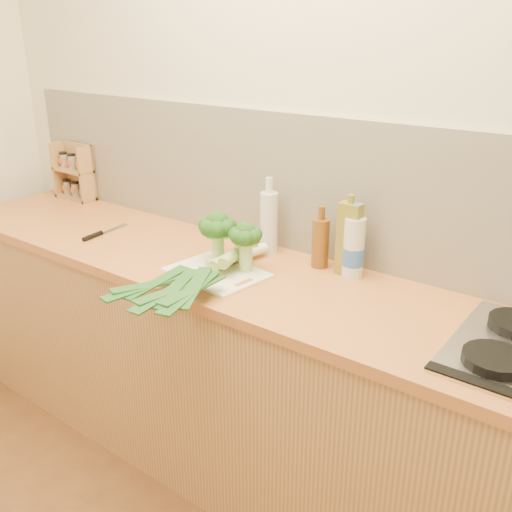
{
  "coord_description": "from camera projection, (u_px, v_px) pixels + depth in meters",
  "views": [
    {
      "loc": [
        1.14,
        -0.32,
        1.73
      ],
      "look_at": [
        0.07,
        1.1,
        1.02
      ],
      "focal_mm": 40.0,
      "sensor_mm": 36.0,
      "label": 1
    }
  ],
  "objects": [
    {
      "name": "room_shell",
      "position": [
        302.0,
        186.0,
        2.19
      ],
      "size": [
        3.5,
        3.5,
        3.5
      ],
      "color": "beige",
      "rests_on": "ground"
    },
    {
      "name": "counter",
      "position": [
        256.0,
        379.0,
        2.24
      ],
      "size": [
        3.2,
        0.62,
        0.9
      ],
      "color": "#B7844C",
      "rests_on": "ground"
    },
    {
      "name": "chopping_board",
      "position": [
        217.0,
        273.0,
        2.07
      ],
      "size": [
        0.37,
        0.3,
        0.01
      ],
      "primitive_type": "cube",
      "rotation": [
        0.0,
        0.0,
        -0.13
      ],
      "color": "white",
      "rests_on": "counter"
    },
    {
      "name": "broccoli_left",
      "position": [
        218.0,
        227.0,
        2.12
      ],
      "size": [
        0.14,
        0.15,
        0.2
      ],
      "color": "#A0C975",
      "rests_on": "chopping_board"
    },
    {
      "name": "broccoli_right",
      "position": [
        245.0,
        237.0,
        2.03
      ],
      "size": [
        0.12,
        0.12,
        0.19
      ],
      "color": "#A0C975",
      "rests_on": "chopping_board"
    },
    {
      "name": "leek_front",
      "position": [
        210.0,
        265.0,
        2.06
      ],
      "size": [
        0.19,
        0.7,
        0.04
      ],
      "rotation": [
        0.0,
        0.0,
        -0.19
      ],
      "color": "white",
      "rests_on": "chopping_board"
    },
    {
      "name": "leek_mid",
      "position": [
        214.0,
        266.0,
        2.01
      ],
      "size": [
        0.13,
        0.69,
        0.04
      ],
      "rotation": [
        0.0,
        0.0,
        0.1
      ],
      "color": "white",
      "rests_on": "chopping_board"
    },
    {
      "name": "leek_back",
      "position": [
        223.0,
        264.0,
        1.98
      ],
      "size": [
        0.23,
        0.67,
        0.04
      ],
      "rotation": [
        0.0,
        0.0,
        0.27
      ],
      "color": "white",
      "rests_on": "chopping_board"
    },
    {
      "name": "chefs_knife",
      "position": [
        98.0,
        234.0,
        2.45
      ],
      "size": [
        0.06,
        0.27,
        0.02
      ],
      "rotation": [
        0.0,
        0.0,
        0.12
      ],
      "color": "silver",
      "rests_on": "counter"
    },
    {
      "name": "spice_rack",
      "position": [
        76.0,
        175.0,
        2.96
      ],
      "size": [
        0.24,
        0.1,
        0.29
      ],
      "color": "tan",
      "rests_on": "counter"
    },
    {
      "name": "oil_tin",
      "position": [
        349.0,
        239.0,
        2.02
      ],
      "size": [
        0.08,
        0.05,
        0.3
      ],
      "color": "olive",
      "rests_on": "counter"
    },
    {
      "name": "glass_bottle",
      "position": [
        269.0,
        221.0,
        2.24
      ],
      "size": [
        0.07,
        0.07,
        0.3
      ],
      "color": "silver",
      "rests_on": "counter"
    },
    {
      "name": "amber_bottle",
      "position": [
        320.0,
        242.0,
        2.11
      ],
      "size": [
        0.06,
        0.06,
        0.24
      ],
      "color": "brown",
      "rests_on": "counter"
    },
    {
      "name": "water_bottle",
      "position": [
        354.0,
        249.0,
        2.02
      ],
      "size": [
        0.08,
        0.08,
        0.25
      ],
      "color": "silver",
      "rests_on": "counter"
    }
  ]
}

